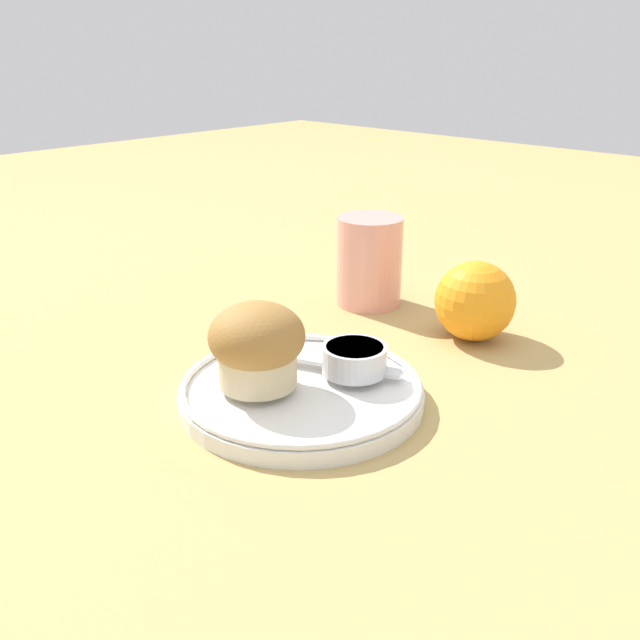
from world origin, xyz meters
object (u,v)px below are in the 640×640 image
Objects in this scene: muffin at (257,345)px; juice_glass at (369,261)px; butter_knife at (320,360)px; orange_fruit at (475,301)px.

juice_glass is at bearing 109.60° from muffin.
juice_glass is at bearing 96.47° from butter_knife.
muffin is at bearing -102.38° from orange_fruit.
juice_glass is at bearing 177.45° from orange_fruit.
orange_fruit is at bearing 54.67° from butter_knife.
muffin is 0.25m from orange_fruit.
orange_fruit is (0.05, 0.18, 0.02)m from butter_knife.
butter_knife is 1.80× the size of orange_fruit.
orange_fruit reaches higher than butter_knife.
butter_knife is 0.21m from juice_glass.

